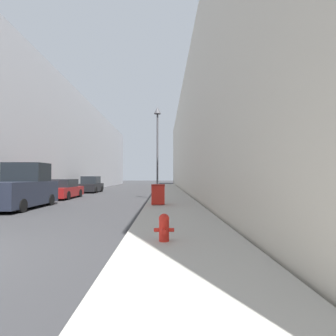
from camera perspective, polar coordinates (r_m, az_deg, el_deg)
sidewalk_right at (r=22.76m, az=0.40°, el=-5.87°), size 3.01×60.00×0.14m
building_left_glass at (r=34.62m, az=-27.59°, el=4.85°), size 12.00×60.00×11.15m
building_right_stone at (r=32.06m, az=13.88°, el=6.26°), size 12.00×60.00×12.32m
fire_hydrant at (r=6.34m, az=-0.87°, el=-12.67°), size 0.48×0.36×0.65m
trash_bin at (r=14.23m, az=-2.16°, el=-5.71°), size 0.72×0.66×1.10m
lamppost at (r=18.74m, az=-2.32°, el=7.32°), size 0.50×0.50×6.49m
pickup_truck at (r=15.84m, az=-29.56°, el=-4.06°), size 2.27×4.91×2.42m
parked_sedan_near at (r=21.44m, az=-21.92°, el=-4.37°), size 1.91×4.40×1.46m
parked_sedan_far at (r=28.54m, az=-16.44°, el=-3.60°), size 1.83×4.04×1.68m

